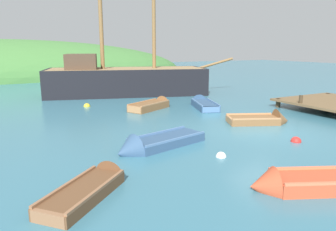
{
  "coord_description": "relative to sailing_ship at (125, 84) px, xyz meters",
  "views": [
    {
      "loc": [
        -9.98,
        -9.69,
        3.59
      ],
      "look_at": [
        -2.84,
        3.55,
        0.31
      ],
      "focal_mm": 33.35,
      "sensor_mm": 36.0,
      "label": 1
    }
  ],
  "objects": [
    {
      "name": "buoy_yellow",
      "position": [
        -3.99,
        -3.81,
        -0.79
      ],
      "size": [
        0.41,
        0.41,
        0.41
      ],
      "primitive_type": "sphere",
      "color": "yellow",
      "rests_on": "ground"
    },
    {
      "name": "rowboat_outer_left",
      "position": [
        -1.96,
        -18.07,
        -0.67
      ],
      "size": [
        3.31,
        2.27,
        1.02
      ],
      "rotation": [
        0.0,
        0.0,
        2.71
      ],
      "color": "#C64C2D",
      "rests_on": "ground"
    },
    {
      "name": "rowboat_outer_right",
      "position": [
        -0.54,
        -6.29,
        -0.65
      ],
      "size": [
        3.48,
        2.47,
        1.02
      ],
      "rotation": [
        0.0,
        0.0,
        0.47
      ],
      "color": "brown",
      "rests_on": "ground"
    },
    {
      "name": "buoy_red",
      "position": [
        1.34,
        -15.1,
        -0.79
      ],
      "size": [
        0.41,
        0.41,
        0.41
      ],
      "primitive_type": "sphere",
      "color": "red",
      "rests_on": "ground"
    },
    {
      "name": "rowboat_far",
      "position": [
        -3.9,
        -13.15,
        -0.69
      ],
      "size": [
        3.79,
        1.93,
        1.15
      ],
      "rotation": [
        0.0,
        0.0,
        3.36
      ],
      "color": "#335175",
      "rests_on": "ground"
    },
    {
      "name": "rowboat_portside",
      "position": [
        -6.73,
        -15.56,
        -0.7
      ],
      "size": [
        2.94,
        2.79,
        0.91
      ],
      "rotation": [
        0.0,
        0.0,
        0.74
      ],
      "color": "brown",
      "rests_on": "ground"
    },
    {
      "name": "buoy_white",
      "position": [
        -2.31,
        -15.1,
        -0.79
      ],
      "size": [
        0.35,
        0.35,
        0.35
      ],
      "primitive_type": "sphere",
      "color": "white",
      "rests_on": "ground"
    },
    {
      "name": "sailing_ship",
      "position": [
        0.0,
        0.0,
        0.0
      ],
      "size": [
        14.65,
        7.48,
        11.06
      ],
      "rotation": [
        0.0,
        0.0,
        -0.3
      ],
      "color": "black",
      "rests_on": "ground"
    },
    {
      "name": "shore_hill",
      "position": [
        -8.25,
        21.49,
        -0.79
      ],
      "size": [
        49.99,
        19.23,
        9.25
      ],
      "primitive_type": "ellipsoid",
      "color": "#477F3D",
      "rests_on": "ground"
    },
    {
      "name": "ground_plane",
      "position": [
        1.39,
        -13.31,
        -0.79
      ],
      "size": [
        120.0,
        120.0,
        0.0
      ],
      "primitive_type": "plane",
      "color": "teal"
    },
    {
      "name": "rowboat_center",
      "position": [
        2.32,
        -7.27,
        -0.66
      ],
      "size": [
        2.15,
        3.59,
        1.03
      ],
      "rotation": [
        0.0,
        0.0,
        1.23
      ],
      "color": "#335175",
      "rests_on": "ground"
    },
    {
      "name": "rowboat_near_dock",
      "position": [
        2.49,
        -12.22,
        -0.69
      ],
      "size": [
        3.17,
        2.3,
        1.17
      ],
      "rotation": [
        0.0,
        0.0,
        5.86
      ],
      "color": "brown",
      "rests_on": "ground"
    }
  ]
}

